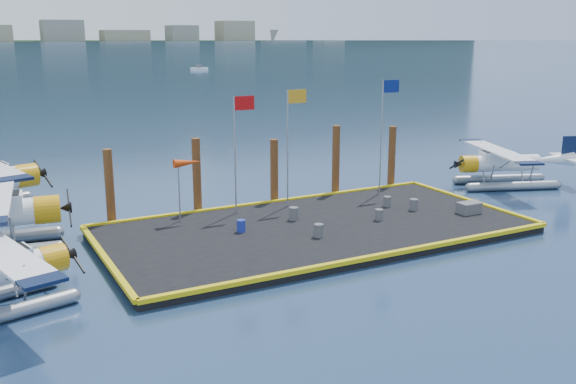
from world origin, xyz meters
name	(u,v)px	position (x,y,z in m)	size (l,w,h in m)	color
ground	(315,234)	(0.00, 0.00, 0.00)	(4000.00, 4000.00, 0.00)	navy
dock	(315,230)	(0.00, 0.00, 0.20)	(20.00, 10.00, 0.40)	black
dock_bumpers	(315,224)	(0.00, 0.00, 0.49)	(20.25, 10.25, 0.18)	gold
far_backdrop	(55,34)	(239.91, 1737.52, 9.45)	(3050.00, 2050.00, 810.00)	black
seaplane_d	(502,166)	(15.31, 3.04, 1.37)	(8.23, 8.75, 3.15)	gray
drum_0	(241,226)	(-3.55, 0.75, 0.69)	(0.41, 0.41, 0.57)	#1B2A96
drum_1	(379,215)	(3.29, -0.65, 0.68)	(0.39, 0.39, 0.55)	#505055
drum_2	(414,205)	(6.00, 0.04, 0.70)	(0.43, 0.43, 0.60)	#505055
drum_3	(319,230)	(-0.73, -1.60, 0.70)	(0.43, 0.43, 0.61)	#505055
drum_4	(387,202)	(5.21, 1.28, 0.68)	(0.39, 0.39, 0.55)	#505055
drum_5	(294,214)	(-0.43, 1.36, 0.72)	(0.46, 0.46, 0.64)	#505055
crate	(469,208)	(8.16, -1.76, 0.68)	(1.14, 0.76, 0.57)	#505055
flagpole_red	(238,136)	(-2.29, 3.80, 4.40)	(1.14, 0.08, 6.00)	gray
flagpole_yellow	(291,130)	(0.70, 3.80, 4.51)	(1.14, 0.08, 6.20)	gray
flagpole_blue	(385,120)	(6.70, 3.80, 4.69)	(1.14, 0.08, 6.50)	gray
windsock	(187,164)	(-5.03, 3.80, 3.23)	(1.40, 0.44, 3.12)	gray
piling_0	(110,189)	(-8.50, 5.40, 2.00)	(0.44, 0.44, 4.00)	#4F2D16
piling_1	(197,178)	(-4.00, 5.40, 2.10)	(0.44, 0.44, 4.20)	#4F2D16
piling_2	(274,173)	(0.50, 5.40, 1.90)	(0.44, 0.44, 3.80)	#4F2D16
piling_3	(336,162)	(4.50, 5.40, 2.15)	(0.44, 0.44, 4.30)	#4F2D16
piling_4	(392,159)	(8.50, 5.40, 2.00)	(0.44, 0.44, 4.00)	#4F2D16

